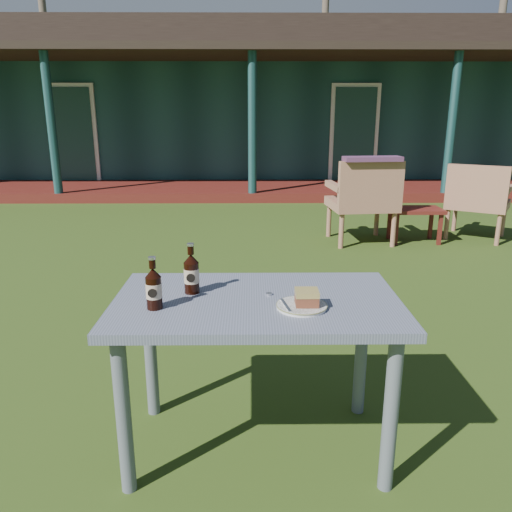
{
  "coord_description": "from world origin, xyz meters",
  "views": [
    {
      "loc": [
        -0.02,
        -3.56,
        1.47
      ],
      "look_at": [
        0.0,
        -1.3,
        0.82
      ],
      "focal_mm": 35.0,
      "sensor_mm": 36.0,
      "label": 1
    }
  ],
  "objects_px": {
    "plate": "(302,306)",
    "armchair_left": "(364,197)",
    "cola_bottle_far": "(154,288)",
    "armchair_right": "(477,198)",
    "side_table": "(415,213)",
    "cake_slice": "(307,297)",
    "cola_bottle_near": "(191,273)",
    "cafe_table": "(257,321)"
  },
  "relations": [
    {
      "from": "armchair_left",
      "to": "plate",
      "type": "bearing_deg",
      "value": -106.12
    },
    {
      "from": "cola_bottle_near",
      "to": "armchair_left",
      "type": "relative_size",
      "value": 0.23
    },
    {
      "from": "cafe_table",
      "to": "armchair_left",
      "type": "relative_size",
      "value": 1.25
    },
    {
      "from": "plate",
      "to": "cola_bottle_near",
      "type": "bearing_deg",
      "value": 158.59
    },
    {
      "from": "cafe_table",
      "to": "armchair_right",
      "type": "xyz_separation_m",
      "value": [
        2.64,
        3.83,
        -0.11
      ]
    },
    {
      "from": "cola_bottle_near",
      "to": "cola_bottle_far",
      "type": "height_order",
      "value": "cola_bottle_near"
    },
    {
      "from": "armchair_left",
      "to": "cola_bottle_near",
      "type": "bearing_deg",
      "value": -113.36
    },
    {
      "from": "cola_bottle_near",
      "to": "armchair_left",
      "type": "xyz_separation_m",
      "value": [
        1.54,
        3.57,
        -0.27
      ]
    },
    {
      "from": "cola_bottle_far",
      "to": "armchair_right",
      "type": "relative_size",
      "value": 0.24
    },
    {
      "from": "armchair_left",
      "to": "armchair_right",
      "type": "relative_size",
      "value": 1.08
    },
    {
      "from": "cola_bottle_near",
      "to": "armchair_right",
      "type": "height_order",
      "value": "cola_bottle_near"
    },
    {
      "from": "cake_slice",
      "to": "armchair_left",
      "type": "height_order",
      "value": "armchair_left"
    },
    {
      "from": "cola_bottle_far",
      "to": "side_table",
      "type": "distance_m",
      "value": 4.48
    },
    {
      "from": "cake_slice",
      "to": "cola_bottle_near",
      "type": "height_order",
      "value": "cola_bottle_near"
    },
    {
      "from": "cafe_table",
      "to": "cola_bottle_far",
      "type": "relative_size",
      "value": 5.6
    },
    {
      "from": "cake_slice",
      "to": "cola_bottle_near",
      "type": "bearing_deg",
      "value": 159.36
    },
    {
      "from": "cafe_table",
      "to": "cake_slice",
      "type": "height_order",
      "value": "cake_slice"
    },
    {
      "from": "plate",
      "to": "armchair_left",
      "type": "bearing_deg",
      "value": 73.88
    },
    {
      "from": "cake_slice",
      "to": "side_table",
      "type": "distance_m",
      "value": 4.2
    },
    {
      "from": "cake_slice",
      "to": "cola_bottle_far",
      "type": "relative_size",
      "value": 0.43
    },
    {
      "from": "cafe_table",
      "to": "cola_bottle_near",
      "type": "height_order",
      "value": "cola_bottle_near"
    },
    {
      "from": "cafe_table",
      "to": "side_table",
      "type": "relative_size",
      "value": 2.0
    },
    {
      "from": "plate",
      "to": "cake_slice",
      "type": "xyz_separation_m",
      "value": [
        0.02,
        -0.0,
        0.04
      ]
    },
    {
      "from": "cake_slice",
      "to": "armchair_right",
      "type": "height_order",
      "value": "armchair_right"
    },
    {
      "from": "cake_slice",
      "to": "side_table",
      "type": "relative_size",
      "value": 0.15
    },
    {
      "from": "cafe_table",
      "to": "plate",
      "type": "xyz_separation_m",
      "value": [
        0.18,
        -0.1,
        0.11
      ]
    },
    {
      "from": "cake_slice",
      "to": "armchair_right",
      "type": "relative_size",
      "value": 0.1
    },
    {
      "from": "cake_slice",
      "to": "armchair_left",
      "type": "distance_m",
      "value": 3.9
    },
    {
      "from": "armchair_left",
      "to": "side_table",
      "type": "relative_size",
      "value": 1.61
    },
    {
      "from": "armchair_right",
      "to": "cola_bottle_far",
      "type": "bearing_deg",
      "value": -127.79
    },
    {
      "from": "cafe_table",
      "to": "armchair_right",
      "type": "distance_m",
      "value": 4.65
    },
    {
      "from": "cake_slice",
      "to": "cola_bottle_near",
      "type": "xyz_separation_m",
      "value": [
        -0.48,
        0.18,
        0.04
      ]
    },
    {
      "from": "cafe_table",
      "to": "armchair_right",
      "type": "bearing_deg",
      "value": 55.42
    },
    {
      "from": "cake_slice",
      "to": "cola_bottle_near",
      "type": "distance_m",
      "value": 0.51
    },
    {
      "from": "plate",
      "to": "cola_bottle_far",
      "type": "bearing_deg",
      "value": 179.83
    },
    {
      "from": "plate",
      "to": "cola_bottle_far",
      "type": "distance_m",
      "value": 0.59
    },
    {
      "from": "cake_slice",
      "to": "armchair_right",
      "type": "bearing_deg",
      "value": 58.16
    },
    {
      "from": "cafe_table",
      "to": "cake_slice",
      "type": "relative_size",
      "value": 13.04
    },
    {
      "from": "side_table",
      "to": "cake_slice",
      "type": "bearing_deg",
      "value": -113.8
    },
    {
      "from": "cake_slice",
      "to": "armchair_right",
      "type": "xyz_separation_m",
      "value": [
        2.44,
        3.93,
        -0.26
      ]
    },
    {
      "from": "armchair_left",
      "to": "cake_slice",
      "type": "bearing_deg",
      "value": -105.85
    },
    {
      "from": "cake_slice",
      "to": "armchair_left",
      "type": "bearing_deg",
      "value": 74.15
    }
  ]
}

